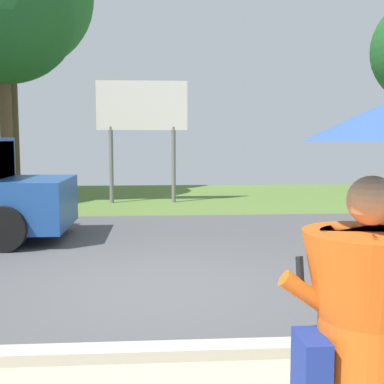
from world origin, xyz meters
TOP-DOWN VIEW (x-y plane):
  - ground_plane at (0.00, 2.95)m, footprint 40.00×22.00m
  - monk_pedestrian at (0.91, -4.01)m, footprint 1.04×0.94m
  - roadside_billboard at (-0.46, 8.55)m, footprint 2.60×0.12m
  - tree_center_back at (-4.48, 9.25)m, footprint 4.22×4.22m

SIDE VIEW (x-z plane):
  - ground_plane at x=0.00m, z-range -0.15..0.05m
  - monk_pedestrian at x=0.91m, z-range 0.01..2.14m
  - roadside_billboard at x=-0.46m, z-range 0.80..4.30m
  - tree_center_back at x=-4.48m, z-range 1.70..8.99m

